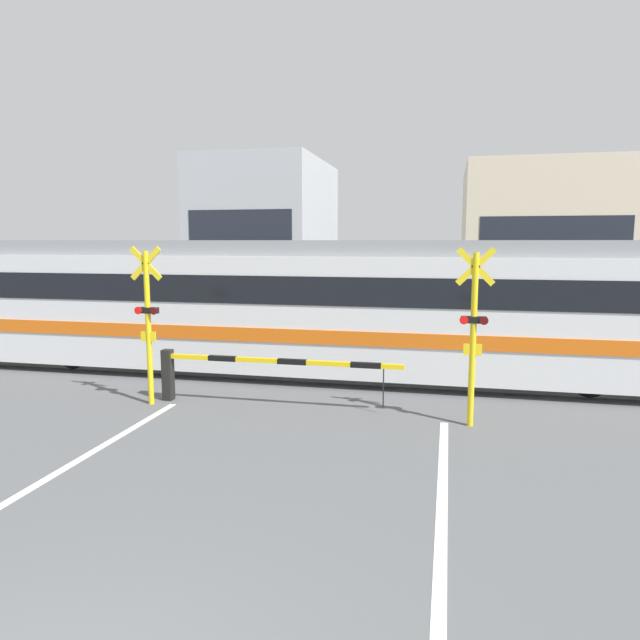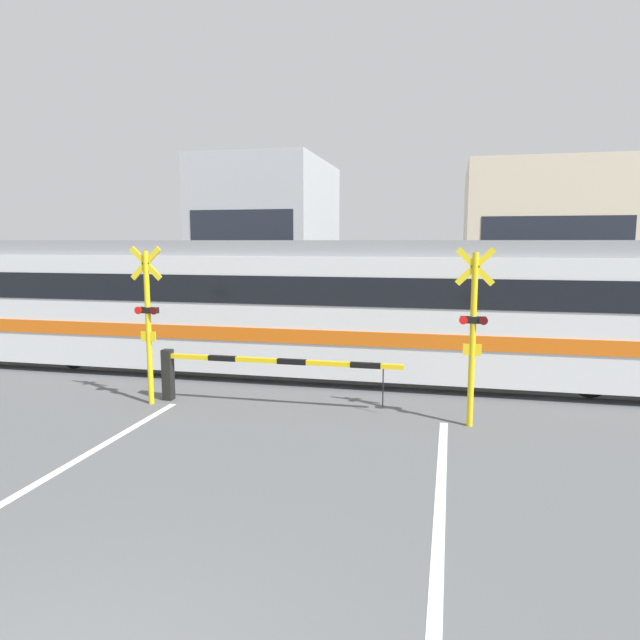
{
  "view_description": "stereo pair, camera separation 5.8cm",
  "coord_description": "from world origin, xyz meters",
  "px_view_note": "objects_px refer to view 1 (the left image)",
  "views": [
    {
      "loc": [
        2.7,
        -2.56,
        3.3
      ],
      "look_at": [
        0.0,
        9.4,
        1.6
      ],
      "focal_mm": 32.0,
      "sensor_mm": 36.0,
      "label": 1
    },
    {
      "loc": [
        2.75,
        -2.54,
        3.3
      ],
      "look_at": [
        0.0,
        9.4,
        1.6
      ],
      "focal_mm": 32.0,
      "sensor_mm": 36.0,
      "label": 2
    }
  ],
  "objects_px": {
    "crossing_barrier_near": "(234,367)",
    "pedestrian": "(403,311)",
    "commuter_train": "(312,304)",
    "crossing_signal_right": "(473,329)",
    "crossing_signal_left": "(148,318)",
    "crossing_barrier_far": "(405,328)"
  },
  "relations": [
    {
      "from": "crossing_barrier_near",
      "to": "crossing_barrier_far",
      "type": "height_order",
      "value": "same"
    },
    {
      "from": "commuter_train",
      "to": "crossing_signal_left",
      "type": "relative_size",
      "value": 6.3
    },
    {
      "from": "crossing_barrier_near",
      "to": "commuter_train",
      "type": "bearing_deg",
      "value": 72.04
    },
    {
      "from": "commuter_train",
      "to": "crossing_barrier_near",
      "type": "distance_m",
      "value": 3.2
    },
    {
      "from": "crossing_barrier_near",
      "to": "crossing_signal_right",
      "type": "distance_m",
      "value": 4.76
    },
    {
      "from": "crossing_barrier_near",
      "to": "pedestrian",
      "type": "height_order",
      "value": "pedestrian"
    },
    {
      "from": "crossing_barrier_near",
      "to": "crossing_signal_right",
      "type": "height_order",
      "value": "crossing_signal_right"
    },
    {
      "from": "commuter_train",
      "to": "crossing_signal_right",
      "type": "distance_m",
      "value": 4.92
    },
    {
      "from": "crossing_signal_right",
      "to": "pedestrian",
      "type": "xyz_separation_m",
      "value": [
        -1.9,
        8.85,
        -0.8
      ]
    },
    {
      "from": "crossing_barrier_far",
      "to": "crossing_signal_left",
      "type": "height_order",
      "value": "crossing_signal_left"
    },
    {
      "from": "crossing_barrier_near",
      "to": "crossing_signal_left",
      "type": "xyz_separation_m",
      "value": [
        -1.67,
        -0.36,
        1.0
      ]
    },
    {
      "from": "commuter_train",
      "to": "crossing_signal_right",
      "type": "height_order",
      "value": "commuter_train"
    },
    {
      "from": "commuter_train",
      "to": "crossing_signal_left",
      "type": "distance_m",
      "value": 4.16
    },
    {
      "from": "crossing_barrier_near",
      "to": "pedestrian",
      "type": "distance_m",
      "value": 8.92
    },
    {
      "from": "commuter_train",
      "to": "crossing_barrier_far",
      "type": "bearing_deg",
      "value": 57.58
    },
    {
      "from": "crossing_barrier_far",
      "to": "crossing_signal_left",
      "type": "bearing_deg",
      "value": -125.75
    },
    {
      "from": "crossing_signal_right",
      "to": "pedestrian",
      "type": "bearing_deg",
      "value": 102.14
    },
    {
      "from": "crossing_barrier_near",
      "to": "pedestrian",
      "type": "relative_size",
      "value": 2.96
    },
    {
      "from": "commuter_train",
      "to": "crossing_barrier_near",
      "type": "relative_size",
      "value": 4.04
    },
    {
      "from": "crossing_barrier_near",
      "to": "crossing_barrier_far",
      "type": "xyz_separation_m",
      "value": [
        2.97,
        6.08,
        0.0
      ]
    },
    {
      "from": "commuter_train",
      "to": "crossing_barrier_far",
      "type": "height_order",
      "value": "commuter_train"
    },
    {
      "from": "crossing_barrier_far",
      "to": "pedestrian",
      "type": "distance_m",
      "value": 2.43
    }
  ]
}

